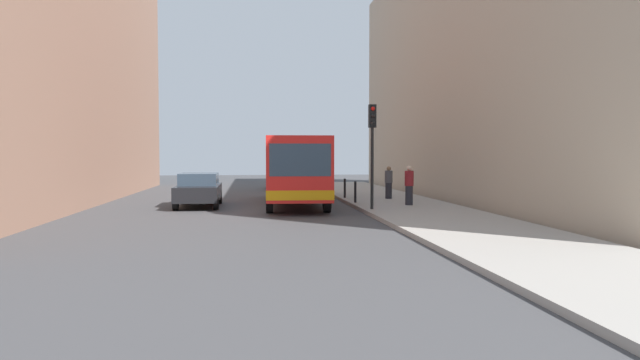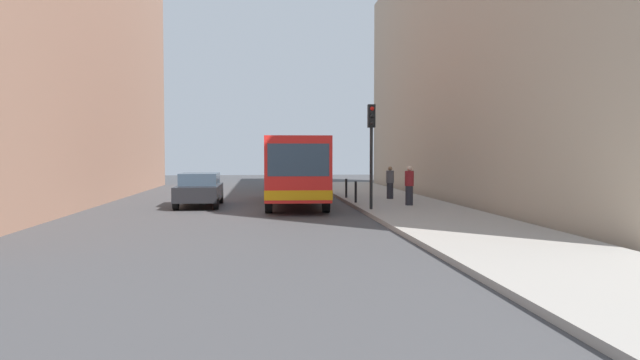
{
  "view_description": "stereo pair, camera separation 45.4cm",
  "coord_description": "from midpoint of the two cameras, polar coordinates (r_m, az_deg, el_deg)",
  "views": [
    {
      "loc": [
        -1.17,
        -23.88,
        2.31
      ],
      "look_at": [
        1.76,
        0.36,
        1.2
      ],
      "focal_mm": 32.01,
      "sensor_mm": 36.0,
      "label": 1
    },
    {
      "loc": [
        -0.72,
        -23.93,
        2.31
      ],
      "look_at": [
        1.76,
        0.36,
        1.2
      ],
      "focal_mm": 32.01,
      "sensor_mm": 36.0,
      "label": 2
    }
  ],
  "objects": [
    {
      "name": "ground_plane",
      "position": [
        24.04,
        -3.56,
        -2.92
      ],
      "size": [
        80.0,
        80.0,
        0.0
      ],
      "primitive_type": "plane",
      "color": "#424244"
    },
    {
      "name": "sidewalk",
      "position": [
        24.84,
        9.0,
        -2.6
      ],
      "size": [
        4.4,
        40.0,
        0.15
      ],
      "primitive_type": "cube",
      "color": "#9E9991",
      "rests_on": "ground"
    },
    {
      "name": "building_left",
      "position": [
        30.54,
        -26.83,
        14.65
      ],
      "size": [
        7.0,
        32.0,
        17.67
      ],
      "primitive_type": "cube",
      "color": "#936B56",
      "rests_on": "ground"
    },
    {
      "name": "building_right",
      "position": [
        30.91,
        18.34,
        11.06
      ],
      "size": [
        7.0,
        32.0,
        13.86
      ],
      "primitive_type": "cube",
      "color": "#B2A38C",
      "rests_on": "ground"
    },
    {
      "name": "bus",
      "position": [
        26.44,
        -1.98,
        1.33
      ],
      "size": [
        2.95,
        11.11,
        3.0
      ],
      "rotation": [
        0.0,
        0.0,
        3.1
      ],
      "color": "red",
      "rests_on": "ground"
    },
    {
      "name": "car_beside_bus",
      "position": [
        25.65,
        -11.45,
        -0.87
      ],
      "size": [
        1.88,
        4.41,
        1.48
      ],
      "rotation": [
        0.0,
        0.0,
        3.15
      ],
      "color": "black",
      "rests_on": "ground"
    },
    {
      "name": "car_behind_bus",
      "position": [
        37.83,
        -3.18,
        0.27
      ],
      "size": [
        1.88,
        4.41,
        1.48
      ],
      "rotation": [
        0.0,
        0.0,
        3.15
      ],
      "color": "silver",
      "rests_on": "ground"
    },
    {
      "name": "traffic_light",
      "position": [
        22.44,
        5.74,
        4.36
      ],
      "size": [
        0.28,
        0.33,
        4.1
      ],
      "color": "black",
      "rests_on": "sidewalk"
    },
    {
      "name": "bollard_near",
      "position": [
        25.5,
        4.1,
        -1.2
      ],
      "size": [
        0.11,
        0.11,
        0.95
      ],
      "primitive_type": "cylinder",
      "color": "black",
      "rests_on": "sidewalk"
    },
    {
      "name": "bollard_mid",
      "position": [
        28.33,
        3.1,
        -0.82
      ],
      "size": [
        0.11,
        0.11,
        0.95
      ],
      "primitive_type": "cylinder",
      "color": "black",
      "rests_on": "sidewalk"
    },
    {
      "name": "pedestrian_near_signal",
      "position": [
        24.46,
        9.44,
        -0.55
      ],
      "size": [
        0.38,
        0.38,
        1.68
      ],
      "rotation": [
        0.0,
        0.0,
        3.48
      ],
      "color": "#26262D",
      "rests_on": "sidewalk"
    },
    {
      "name": "pedestrian_mid_sidewalk",
      "position": [
        27.88,
        7.48,
        -0.27
      ],
      "size": [
        0.38,
        0.38,
        1.57
      ],
      "rotation": [
        0.0,
        0.0,
        3.91
      ],
      "color": "#26262D",
      "rests_on": "sidewalk"
    }
  ]
}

